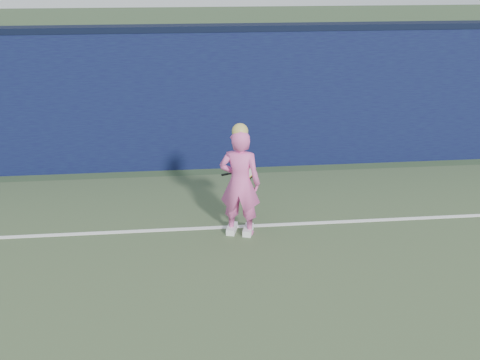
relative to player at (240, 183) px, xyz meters
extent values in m
cube|color=#0C0C35|center=(-0.14, 2.66, 0.45)|extent=(24.00, 0.40, 2.50)
cube|color=black|center=(-0.14, 2.66, 1.75)|extent=(24.00, 0.42, 0.10)
imported|color=#E95AAB|center=(0.00, 0.00, -0.01)|extent=(0.65, 0.52, 1.57)
sphere|color=tan|center=(0.00, 0.00, 0.75)|extent=(0.22, 0.22, 0.22)
cube|color=white|center=(0.12, -0.03, -0.75)|extent=(0.19, 0.30, 0.10)
cube|color=white|center=(-0.12, 0.03, -0.75)|extent=(0.19, 0.30, 0.10)
torus|color=black|center=(0.13, 0.41, -0.01)|extent=(0.28, 0.06, 0.28)
torus|color=gold|center=(0.13, 0.41, -0.01)|extent=(0.23, 0.04, 0.23)
cylinder|color=beige|center=(0.13, 0.41, -0.01)|extent=(0.23, 0.03, 0.23)
cylinder|color=black|center=(-0.06, 0.49, -0.06)|extent=(0.25, 0.08, 0.09)
cylinder|color=black|center=(-0.17, 0.53, -0.10)|extent=(0.12, 0.05, 0.06)
cube|color=white|center=(-0.14, 0.16, -0.78)|extent=(11.00, 0.08, 0.01)
camera|label=1|loc=(-0.61, -6.41, 2.88)|focal=38.00mm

